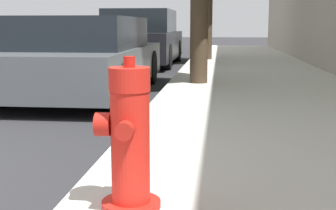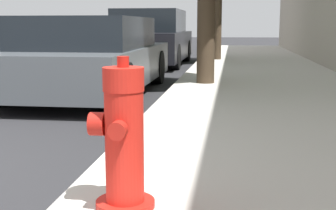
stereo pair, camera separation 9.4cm
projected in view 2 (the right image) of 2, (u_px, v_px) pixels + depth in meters
The scene contains 3 objects.
fire_hydrant at pixel (123, 140), 2.43m from camera, with size 0.34×0.33×0.80m.
parked_car_near at pixel (92, 57), 7.42m from camera, with size 1.85×4.47×1.21m.
parked_car_mid at pixel (151, 39), 12.79m from camera, with size 1.87×4.38×1.49m.
Camera 2 is at (2.90, -2.35, 1.09)m, focal length 50.00 mm.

